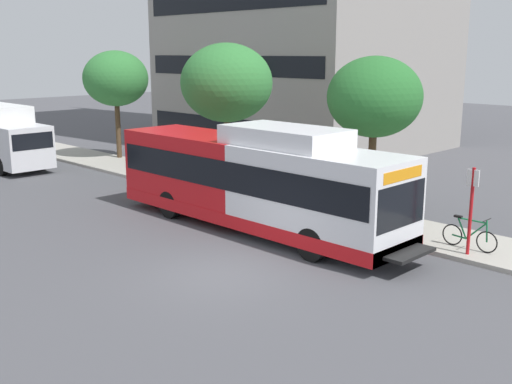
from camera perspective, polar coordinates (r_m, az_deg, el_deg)
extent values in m
plane|color=#4C4C51|center=(23.30, -16.27, -2.47)|extent=(120.00, 120.00, 0.00)
cube|color=#A8A399|center=(25.77, -0.35, -0.34)|extent=(3.00, 56.00, 0.14)
cube|color=white|center=(18.91, 5.90, -0.25)|extent=(2.54, 5.80, 2.73)
cube|color=red|center=(22.92, -5.40, 2.07)|extent=(2.54, 5.80, 2.73)
cube|color=red|center=(21.07, -0.29, -2.02)|extent=(2.57, 11.60, 0.44)
cube|color=black|center=(20.74, -0.29, 2.01)|extent=(2.58, 11.25, 0.96)
cube|color=black|center=(17.26, 13.28, -1.23)|extent=(2.34, 0.10, 1.24)
cube|color=orange|center=(17.07, 13.46, 1.60)|extent=(1.90, 0.08, 0.32)
cube|color=white|center=(19.54, 2.70, 5.19)|extent=(2.16, 4.06, 0.60)
cube|color=black|center=(17.43, 14.15, -5.60)|extent=(1.78, 0.60, 0.10)
cylinder|color=black|center=(17.95, 5.25, -4.87)|extent=(0.30, 1.00, 1.00)
cylinder|color=black|center=(19.67, 9.48, -3.41)|extent=(0.30, 1.00, 1.00)
cylinder|color=black|center=(22.72, -8.00, -1.16)|extent=(0.30, 1.00, 1.00)
cylinder|color=black|center=(24.10, -3.71, -0.25)|extent=(0.30, 1.00, 1.00)
cylinder|color=red|center=(18.86, 19.36, -1.72)|extent=(0.10, 0.10, 2.60)
cube|color=white|center=(18.62, 19.55, 1.24)|extent=(0.04, 0.36, 0.48)
torus|color=black|center=(19.42, 20.68, -4.39)|extent=(0.04, 0.66, 0.66)
torus|color=black|center=(19.86, 17.80, -3.79)|extent=(0.04, 0.66, 0.66)
cylinder|color=#19723F|center=(19.48, 19.81, -3.44)|extent=(0.05, 0.64, 0.64)
cylinder|color=#19723F|center=(19.66, 18.63, -3.20)|extent=(0.05, 0.34, 0.62)
cylinder|color=#19723F|center=(19.46, 19.48, -2.51)|extent=(0.05, 0.90, 0.05)
cylinder|color=#19723F|center=(19.77, 18.38, -3.96)|extent=(0.05, 0.45, 0.08)
cylinder|color=#19723F|center=(19.33, 20.69, -3.43)|extent=(0.05, 0.10, 0.67)
cylinder|color=black|center=(19.26, 20.70, -2.46)|extent=(0.52, 0.03, 0.03)
cube|color=black|center=(19.64, 18.31, -2.17)|extent=(0.12, 0.24, 0.06)
cylinder|color=#4C3823|center=(22.65, 10.68, 1.68)|extent=(0.28, 0.28, 3.02)
ellipsoid|color=#286B2D|center=(22.29, 10.98, 8.69)|extent=(3.37, 3.37, 2.86)
cylinder|color=#4C3823|center=(27.66, -2.69, 3.87)|extent=(0.28, 0.28, 3.00)
ellipsoid|color=#337A38|center=(27.35, -2.76, 10.12)|extent=(4.06, 4.06, 3.45)
cylinder|color=#4C3823|center=(35.49, -12.70, 5.62)|extent=(0.28, 0.28, 3.07)
ellipsoid|color=#337A38|center=(35.26, -12.93, 10.26)|extent=(3.58, 3.58, 3.04)
cube|color=silver|center=(32.66, -20.76, 3.92)|extent=(2.30, 2.00, 2.10)
cube|color=black|center=(31.73, -20.09, 4.46)|extent=(2.07, 0.08, 0.80)
cylinder|color=black|center=(32.80, -22.59, 2.22)|extent=(0.26, 0.92, 0.92)
cylinder|color=black|center=(33.61, -19.36, 2.72)|extent=(0.26, 0.92, 0.92)
cylinder|color=black|center=(37.35, -22.15, 3.44)|extent=(0.26, 0.92, 0.92)
cube|color=black|center=(40.14, 4.55, 6.79)|extent=(13.35, 13.84, 1.10)
cube|color=black|center=(39.93, 4.64, 11.77)|extent=(13.35, 13.84, 1.10)
cube|color=black|center=(40.02, 4.73, 16.77)|extent=(13.35, 13.84, 1.10)
cylinder|color=#B7B7BC|center=(55.72, -4.62, 10.20)|extent=(1.10, 1.10, 6.85)
cylinder|color=#B7B7BC|center=(55.83, -4.76, 17.24)|extent=(0.91, 0.91, 6.85)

